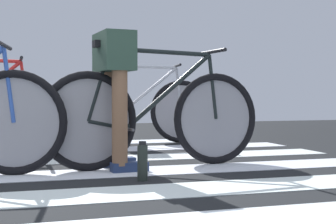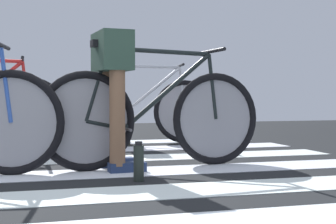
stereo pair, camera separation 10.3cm
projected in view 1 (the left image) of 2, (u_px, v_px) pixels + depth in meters
The scene contains 7 objects.
ground at pixel (52, 199), 2.70m from camera, with size 18.00×14.00×0.02m.
crosswalk_markings at pixel (51, 197), 2.68m from camera, with size 5.43×6.52×0.00m.
bicycle_1_of_4 at pixel (155, 116), 3.79m from camera, with size 1.73×0.52×0.93m.
cyclist_1_of_4 at pixel (115, 81), 3.67m from camera, with size 0.34×0.43×0.99m.
bicycle_4_of_4 at pixel (137, 109), 5.71m from camera, with size 1.72×0.53×0.93m.
cyclist_4_of_4 at pixel (109, 87), 5.65m from camera, with size 0.37×0.44×0.98m.
water_bottle at pixel (143, 162), 3.21m from camera, with size 0.07×0.07×0.25m.
Camera 1 is at (-0.21, -2.75, 0.56)m, focal length 54.26 mm.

